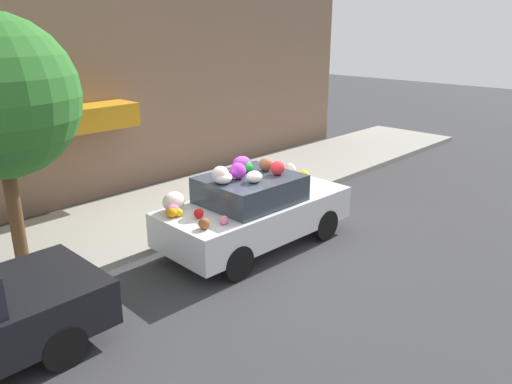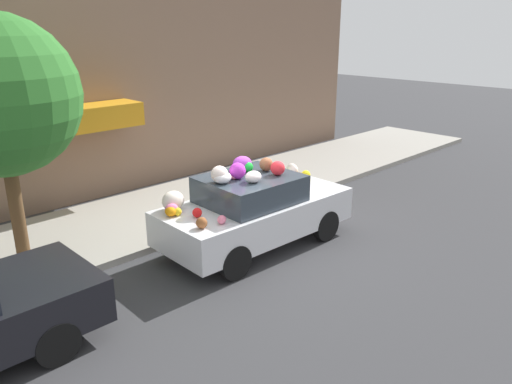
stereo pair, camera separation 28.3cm
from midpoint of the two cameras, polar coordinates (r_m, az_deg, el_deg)
ground_plane at (r=10.18m, az=0.58°, el=-5.99°), size 60.00×60.00×0.00m
sidewalk_curb at (r=12.07m, az=-8.51°, el=-1.78°), size 24.00×3.20×0.14m
building_facade at (r=13.27m, az=-15.05°, el=10.74°), size 18.00×1.20×5.14m
fire_hydrant at (r=11.33m, az=-3.51°, el=-0.76°), size 0.20×0.20×0.70m
art_car at (r=9.81m, az=0.58°, el=-1.89°), size 3.99×1.84×1.81m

